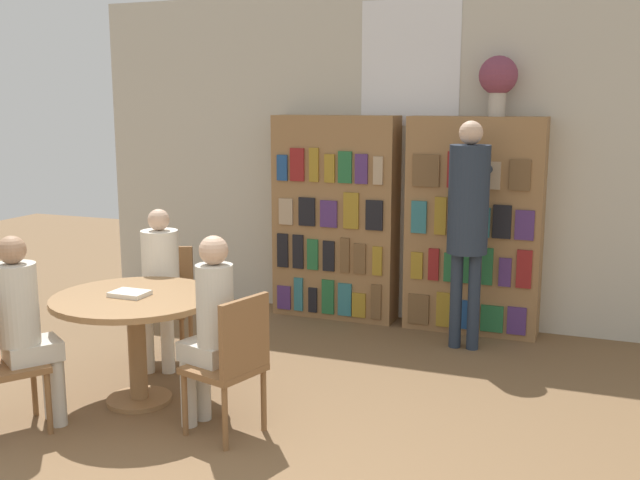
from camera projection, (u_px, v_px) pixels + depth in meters
name	position (u px, v px, depth m)	size (l,w,h in m)	color
wall_back	(409.00, 158.00, 6.82)	(6.40, 0.07, 3.00)	beige
bookshelf_left	(335.00, 218.00, 6.98)	(1.17, 0.34, 1.89)	olive
bookshelf_right	(473.00, 227.00, 6.52)	(1.17, 0.34, 1.89)	olive
flower_vase	(498.00, 78.00, 6.23)	(0.32, 0.32, 0.50)	#B7AD9E
reading_table	(136.00, 316.00, 5.00)	(1.10, 1.10, 0.75)	olive
chair_left_side	(166.00, 298.00, 5.89)	(0.51, 0.51, 0.89)	brown
chair_far_side	(233.00, 359.00, 4.49)	(0.49, 0.49, 0.89)	brown
seated_reader_left	(160.00, 278.00, 5.68)	(0.38, 0.41, 1.22)	silver
seated_reader_right	(210.00, 323.00, 4.57)	(0.38, 0.31, 1.23)	beige
seated_reader_back	(24.00, 321.00, 4.58)	(0.40, 0.41, 1.23)	beige
librarian_standing	(468.00, 210.00, 6.01)	(0.33, 0.60, 1.87)	#232D3D
open_book_on_table	(130.00, 294.00, 4.96)	(0.24, 0.18, 0.03)	silver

